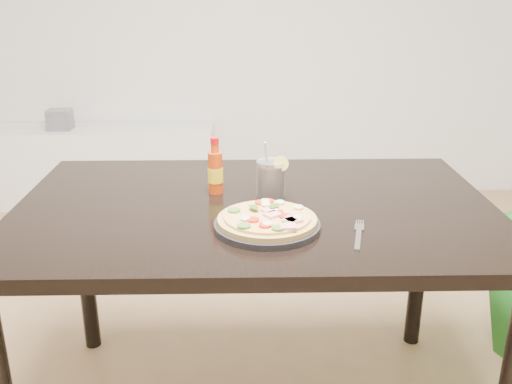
{
  "coord_description": "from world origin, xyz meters",
  "views": [
    {
      "loc": [
        0.1,
        -1.48,
        1.35
      ],
      "look_at": [
        0.13,
        -0.04,
        0.83
      ],
      "focal_mm": 40.0,
      "sensor_mm": 36.0,
      "label": 1
    }
  ],
  "objects_px": {
    "hot_sauce_bottle": "(215,171)",
    "fork": "(359,233)",
    "pizza": "(268,219)",
    "cola_cup": "(271,180)",
    "dining_table": "(255,230)",
    "media_console": "(105,166)",
    "plate": "(267,225)"
  },
  "relations": [
    {
      "from": "pizza",
      "to": "cola_cup",
      "type": "bearing_deg",
      "value": 85.32
    },
    {
      "from": "fork",
      "to": "dining_table",
      "type": "bearing_deg",
      "value": 152.46
    },
    {
      "from": "hot_sauce_bottle",
      "to": "fork",
      "type": "distance_m",
      "value": 0.5
    },
    {
      "from": "cola_cup",
      "to": "media_console",
      "type": "relative_size",
      "value": 0.13
    },
    {
      "from": "cola_cup",
      "to": "media_console",
      "type": "distance_m",
      "value": 2.24
    },
    {
      "from": "dining_table",
      "to": "fork",
      "type": "height_order",
      "value": "fork"
    },
    {
      "from": "plate",
      "to": "pizza",
      "type": "relative_size",
      "value": 1.07
    },
    {
      "from": "pizza",
      "to": "cola_cup",
      "type": "relative_size",
      "value": 1.48
    },
    {
      "from": "hot_sauce_bottle",
      "to": "fork",
      "type": "bearing_deg",
      "value": -40.27
    },
    {
      "from": "dining_table",
      "to": "pizza",
      "type": "xyz_separation_m",
      "value": [
        0.03,
        -0.18,
        0.11
      ]
    },
    {
      "from": "plate",
      "to": "cola_cup",
      "type": "distance_m",
      "value": 0.24
    },
    {
      "from": "plate",
      "to": "pizza",
      "type": "height_order",
      "value": "pizza"
    },
    {
      "from": "dining_table",
      "to": "plate",
      "type": "bearing_deg",
      "value": -81.23
    },
    {
      "from": "plate",
      "to": "media_console",
      "type": "xyz_separation_m",
      "value": [
        -0.96,
        2.17,
        -0.51
      ]
    },
    {
      "from": "cola_cup",
      "to": "plate",
      "type": "bearing_deg",
      "value": -95.13
    },
    {
      "from": "plate",
      "to": "cola_cup",
      "type": "xyz_separation_m",
      "value": [
        0.02,
        0.23,
        0.05
      ]
    },
    {
      "from": "plate",
      "to": "cola_cup",
      "type": "relative_size",
      "value": 1.59
    },
    {
      "from": "hot_sauce_bottle",
      "to": "cola_cup",
      "type": "relative_size",
      "value": 0.99
    },
    {
      "from": "pizza",
      "to": "media_console",
      "type": "distance_m",
      "value": 2.44
    },
    {
      "from": "dining_table",
      "to": "media_console",
      "type": "distance_m",
      "value": 2.24
    },
    {
      "from": "plate",
      "to": "media_console",
      "type": "relative_size",
      "value": 0.2
    },
    {
      "from": "dining_table",
      "to": "hot_sauce_bottle",
      "type": "height_order",
      "value": "hot_sauce_bottle"
    },
    {
      "from": "plate",
      "to": "pizza",
      "type": "xyz_separation_m",
      "value": [
        0.0,
        -0.0,
        0.02
      ]
    },
    {
      "from": "cola_cup",
      "to": "media_console",
      "type": "bearing_deg",
      "value": 116.87
    },
    {
      "from": "hot_sauce_bottle",
      "to": "fork",
      "type": "xyz_separation_m",
      "value": [
        0.38,
        -0.32,
        -0.07
      ]
    },
    {
      "from": "pizza",
      "to": "media_console",
      "type": "bearing_deg",
      "value": 113.9
    },
    {
      "from": "fork",
      "to": "hot_sauce_bottle",
      "type": "bearing_deg",
      "value": 152.97
    },
    {
      "from": "dining_table",
      "to": "cola_cup",
      "type": "xyz_separation_m",
      "value": [
        0.05,
        0.05,
        0.14
      ]
    },
    {
      "from": "plate",
      "to": "hot_sauce_bottle",
      "type": "relative_size",
      "value": 1.6
    },
    {
      "from": "plate",
      "to": "fork",
      "type": "xyz_separation_m",
      "value": [
        0.23,
        -0.05,
        -0.01
      ]
    },
    {
      "from": "hot_sauce_bottle",
      "to": "fork",
      "type": "relative_size",
      "value": 0.94
    },
    {
      "from": "pizza",
      "to": "cola_cup",
      "type": "xyz_separation_m",
      "value": [
        0.02,
        0.23,
        0.03
      ]
    }
  ]
}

